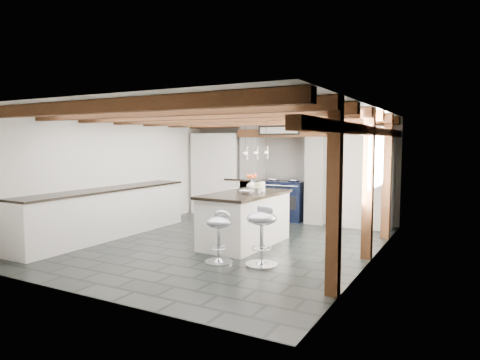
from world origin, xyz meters
The scene contains 6 objects.
ground centered at (0.00, 0.00, 0.00)m, with size 6.00×6.00×0.00m, color black.
room_shell centered at (-0.61, 1.42, 1.07)m, with size 6.00×6.03×6.00m.
range_cooker centered at (0.00, 2.68, 0.47)m, with size 1.00×0.63×0.99m.
kitchen_island centered at (0.35, 0.12, 0.46)m, with size 1.04×1.87×1.21m.
bar_stool_near centered at (1.18, -0.91, 0.55)m, with size 0.54×0.54×0.89m.
bar_stool_far centered at (0.56, -1.08, 0.48)m, with size 0.42×0.42×0.78m.
Camera 1 is at (3.79, -6.38, 1.78)m, focal length 32.00 mm.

